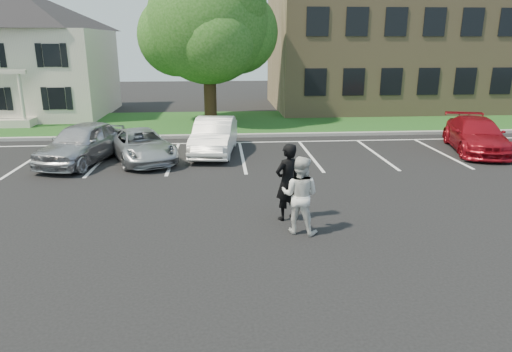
{
  "coord_description": "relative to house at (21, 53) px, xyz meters",
  "views": [
    {
      "loc": [
        -0.88,
        -10.04,
        4.54
      ],
      "look_at": [
        0.0,
        1.0,
        1.25
      ],
      "focal_mm": 32.0,
      "sensor_mm": 36.0,
      "label": 1
    }
  ],
  "objects": [
    {
      "name": "stall_lines",
      "position": [
        14.4,
        -11.02,
        -3.82
      ],
      "size": [
        34.0,
        5.36,
        0.01
      ],
      "color": "silver",
      "rests_on": "ground"
    },
    {
      "name": "house",
      "position": [
        0.0,
        0.0,
        0.0
      ],
      "size": [
        10.3,
        9.22,
        7.6
      ],
      "color": "beige",
      "rests_on": "ground"
    },
    {
      "name": "man_white_shirt",
      "position": [
        14.0,
        -19.71,
        -2.87
      ],
      "size": [
        1.15,
        1.04,
        1.92
      ],
      "primitive_type": "imported",
      "rotation": [
        0.0,
        0.0,
        2.73
      ],
      "color": "silver",
      "rests_on": "ground"
    },
    {
      "name": "car_white_sedan",
      "position": [
        11.87,
        -11.27,
        -3.09
      ],
      "size": [
        2.08,
        4.62,
        1.47
      ],
      "primitive_type": "imported",
      "rotation": [
        0.0,
        0.0,
        -0.12
      ],
      "color": "white",
      "rests_on": "ground"
    },
    {
      "name": "office_building",
      "position": [
        27.0,
        2.02,
        0.33
      ],
      "size": [
        22.4,
        10.4,
        8.3
      ],
      "color": "#907B55",
      "rests_on": "ground"
    },
    {
      "name": "man_black_suit",
      "position": [
        13.83,
        -18.82,
        -2.81
      ],
      "size": [
        0.89,
        0.79,
        2.05
      ],
      "primitive_type": "imported",
      "rotation": [
        0.0,
        0.0,
        3.65
      ],
      "color": "black",
      "rests_on": "ground"
    },
    {
      "name": "car_red_compact",
      "position": [
        22.97,
        -11.76,
        -3.13
      ],
      "size": [
        3.09,
        5.15,
        1.4
      ],
      "primitive_type": "imported",
      "rotation": [
        0.0,
        0.0,
        -0.25
      ],
      "color": "maroon",
      "rests_on": "ground"
    },
    {
      "name": "grass_strip",
      "position": [
        13.0,
        -3.97,
        -3.79
      ],
      "size": [
        44.0,
        8.0,
        0.08
      ],
      "primitive_type": "cube",
      "color": "#1F4A1B",
      "rests_on": "ground"
    },
    {
      "name": "curb",
      "position": [
        13.0,
        -7.97,
        -3.75
      ],
      "size": [
        40.0,
        0.3,
        0.15
      ],
      "primitive_type": "cube",
      "color": "gray",
      "rests_on": "ground"
    },
    {
      "name": "tree",
      "position": [
        11.69,
        -3.79,
        1.52
      ],
      "size": [
        7.8,
        7.2,
        8.8
      ],
      "color": "black",
      "rests_on": "ground"
    },
    {
      "name": "ground_plane",
      "position": [
        13.0,
        -19.97,
        -3.83
      ],
      "size": [
        90.0,
        90.0,
        0.0
      ],
      "primitive_type": "plane",
      "color": "black",
      "rests_on": "ground"
    },
    {
      "name": "car_silver_minivan",
      "position": [
        9.02,
        -12.23,
        -3.22
      ],
      "size": [
        3.54,
        4.79,
        1.21
      ],
      "primitive_type": "imported",
      "rotation": [
        0.0,
        0.0,
        0.4
      ],
      "color": "#ADB1B5",
      "rests_on": "ground"
    },
    {
      "name": "car_silver_west",
      "position": [
        6.82,
        -12.36,
        -3.05
      ],
      "size": [
        3.04,
        4.88,
        1.55
      ],
      "primitive_type": "imported",
      "rotation": [
        0.0,
        0.0,
        -0.29
      ],
      "color": "#B1B1B6",
      "rests_on": "ground"
    }
  ]
}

